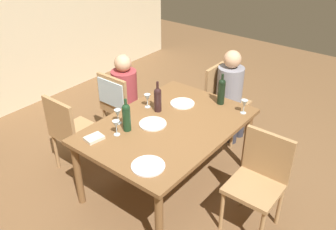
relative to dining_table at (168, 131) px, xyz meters
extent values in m
plane|color=brown|center=(0.00, 0.00, -0.67)|extent=(10.00, 10.00, 0.00)
cube|color=beige|center=(0.00, 2.78, 0.68)|extent=(6.40, 0.12, 2.70)
cube|color=brown|center=(0.00, 0.00, 0.06)|extent=(1.65, 1.15, 0.04)
cylinder|color=brown|center=(-0.75, -0.51, -0.32)|extent=(0.07, 0.07, 0.71)
cylinder|color=brown|center=(0.75, -0.51, -0.32)|extent=(0.07, 0.07, 0.71)
cylinder|color=brown|center=(-0.75, 0.51, -0.32)|extent=(0.07, 0.07, 0.71)
cylinder|color=brown|center=(0.75, 0.51, -0.32)|extent=(0.07, 0.07, 0.71)
cylinder|color=#A87F51|center=(0.56, 1.15, -0.45)|extent=(0.04, 0.04, 0.44)
cylinder|color=#A87F51|center=(0.56, 0.77, -0.45)|extent=(0.04, 0.04, 0.44)
cylinder|color=#A87F51|center=(0.18, 1.15, -0.45)|extent=(0.04, 0.04, 0.44)
cylinder|color=#A87F51|center=(0.18, 0.77, -0.45)|extent=(0.04, 0.04, 0.44)
cube|color=#A87F51|center=(0.37, 0.96, -0.21)|extent=(0.44, 0.44, 0.04)
cube|color=#A87F51|center=(0.17, 0.96, 0.03)|extent=(0.04, 0.44, 0.44)
cube|color=#ADC6D6|center=(0.17, 0.96, 0.05)|extent=(0.07, 0.40, 0.31)
cylinder|color=#A87F51|center=(1.39, -0.19, -0.45)|extent=(0.04, 0.04, 0.44)
cylinder|color=#A87F51|center=(1.01, -0.19, -0.45)|extent=(0.04, 0.04, 0.44)
cylinder|color=#A87F51|center=(1.39, 0.19, -0.45)|extent=(0.04, 0.04, 0.44)
cylinder|color=#A87F51|center=(1.01, 0.19, -0.45)|extent=(0.04, 0.04, 0.44)
cube|color=#A87F51|center=(1.20, 0.00, -0.21)|extent=(0.44, 0.44, 0.04)
cube|color=#A87F51|center=(1.20, 0.20, 0.03)|extent=(0.44, 0.04, 0.44)
cylinder|color=#A87F51|center=(-0.19, -0.77, -0.45)|extent=(0.04, 0.04, 0.44)
cylinder|color=#A87F51|center=(0.19, -1.15, -0.45)|extent=(0.04, 0.04, 0.44)
cylinder|color=#A87F51|center=(0.19, -0.77, -0.45)|extent=(0.04, 0.04, 0.44)
cube|color=#A87F51|center=(0.00, -0.96, -0.21)|extent=(0.44, 0.44, 0.04)
cube|color=#A87F51|center=(0.20, -0.96, 0.03)|extent=(0.04, 0.44, 0.44)
cylinder|color=#A87F51|center=(-0.18, 1.15, -0.45)|extent=(0.04, 0.04, 0.44)
cylinder|color=#A87F51|center=(-0.18, 0.77, -0.45)|extent=(0.04, 0.04, 0.44)
cylinder|color=#A87F51|center=(-0.56, 1.15, -0.45)|extent=(0.04, 0.04, 0.44)
cylinder|color=#A87F51|center=(-0.56, 0.77, -0.45)|extent=(0.04, 0.04, 0.44)
cube|color=#A87F51|center=(-0.37, 0.96, -0.21)|extent=(0.44, 0.44, 0.04)
cube|color=#A87F51|center=(-0.57, 0.96, 0.03)|extent=(0.04, 0.44, 0.44)
cylinder|color=#33333D|center=(0.51, 1.05, -0.44)|extent=(0.11, 0.11, 0.46)
cylinder|color=#33333D|center=(0.51, 0.87, -0.44)|extent=(0.11, 0.11, 0.46)
cylinder|color=#9E383D|center=(0.37, 0.96, 0.02)|extent=(0.30, 0.30, 0.46)
sphere|color=tan|center=(0.37, 0.96, 0.35)|extent=(0.20, 0.20, 0.20)
cylinder|color=#33333D|center=(1.30, -0.15, -0.44)|extent=(0.12, 0.12, 0.46)
cylinder|color=#33333D|center=(1.11, -0.15, -0.44)|extent=(0.12, 0.12, 0.46)
cylinder|color=gray|center=(1.20, 0.00, 0.03)|extent=(0.31, 0.31, 0.48)
sphere|color=tan|center=(1.20, 0.00, 0.38)|extent=(0.21, 0.21, 0.21)
cylinder|color=black|center=(0.14, 0.24, 0.18)|extent=(0.08, 0.08, 0.21)
sphere|color=black|center=(0.14, 0.24, 0.30)|extent=(0.08, 0.08, 0.08)
cylinder|color=black|center=(0.14, 0.24, 0.36)|extent=(0.03, 0.03, 0.10)
cylinder|color=#19381E|center=(-0.32, 0.23, 0.19)|extent=(0.08, 0.08, 0.22)
sphere|color=#19381E|center=(-0.32, 0.23, 0.32)|extent=(0.08, 0.08, 0.08)
cylinder|color=#19381E|center=(-0.32, 0.23, 0.37)|extent=(0.03, 0.03, 0.08)
cylinder|color=black|center=(0.68, -0.18, 0.19)|extent=(0.08, 0.08, 0.23)
sphere|color=black|center=(0.68, -0.18, 0.32)|extent=(0.08, 0.08, 0.08)
cylinder|color=black|center=(0.68, -0.18, 0.38)|extent=(0.03, 0.03, 0.09)
cylinder|color=silver|center=(-0.29, 0.39, 0.08)|extent=(0.06, 0.06, 0.00)
cylinder|color=silver|center=(-0.29, 0.39, 0.12)|extent=(0.01, 0.01, 0.07)
cone|color=silver|center=(-0.29, 0.39, 0.19)|extent=(0.07, 0.07, 0.07)
cylinder|color=silver|center=(-0.44, 0.25, 0.08)|extent=(0.06, 0.06, 0.00)
cylinder|color=silver|center=(-0.44, 0.25, 0.12)|extent=(0.01, 0.01, 0.07)
cone|color=silver|center=(-0.44, 0.25, 0.19)|extent=(0.07, 0.07, 0.07)
cylinder|color=silver|center=(0.65, -0.47, 0.08)|extent=(0.06, 0.06, 0.00)
cylinder|color=silver|center=(0.65, -0.47, 0.12)|extent=(0.01, 0.01, 0.07)
cone|color=silver|center=(0.65, -0.47, 0.19)|extent=(0.07, 0.07, 0.07)
cylinder|color=silver|center=(0.13, 0.38, 0.08)|extent=(0.06, 0.06, 0.00)
cylinder|color=silver|center=(0.13, 0.38, 0.12)|extent=(0.01, 0.01, 0.07)
cone|color=silver|center=(0.13, 0.38, 0.19)|extent=(0.07, 0.07, 0.07)
cylinder|color=white|center=(0.41, 0.13, 0.08)|extent=(0.26, 0.26, 0.01)
cylinder|color=white|center=(-0.62, -0.28, 0.08)|extent=(0.28, 0.28, 0.01)
cylinder|color=silver|center=(-0.10, 0.11, 0.08)|extent=(0.27, 0.27, 0.01)
cube|color=beige|center=(-0.63, 0.36, 0.09)|extent=(0.18, 0.14, 0.03)
camera|label=1|loc=(-2.30, -1.82, 1.89)|focal=37.99mm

